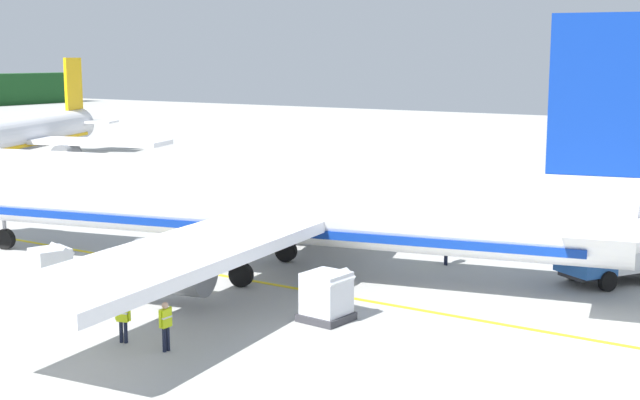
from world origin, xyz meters
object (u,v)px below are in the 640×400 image
object	(u,v)px
service_truck_baggage	(620,247)
crew_loader_right	(166,322)
crew_supervisor	(446,245)
crew_marshaller	(123,317)
service_truck_fuel	(606,220)
airliner_foreground	(246,202)
cargo_container_near	(51,267)
airliner_mid_apron	(12,137)
cargo_container_mid	(327,297)
crew_loader_left	(75,277)

from	to	relation	value
service_truck_baggage	crew_loader_right	distance (m)	21.38
crew_loader_right	crew_supervisor	xyz separation A→B (m)	(17.11, -2.65, -0.04)
crew_loader_right	crew_supervisor	distance (m)	17.31
crew_marshaller	crew_supervisor	world-z (taller)	crew_supervisor
service_truck_fuel	crew_marshaller	xyz separation A→B (m)	(-26.32, 9.83, -0.45)
airliner_foreground	cargo_container_near	size ratio (longest dim) A/B	19.32
service_truck_fuel	airliner_foreground	bearing A→B (deg)	140.89
service_truck_fuel	crew_supervisor	world-z (taller)	service_truck_fuel
crew_supervisor	crew_marshaller	bearing A→B (deg)	165.17
airliner_mid_apron	crew_supervisor	xyz separation A→B (m)	(-13.26, -50.31, -1.87)
cargo_container_near	crew_supervisor	distance (m)	18.70
crew_loader_right	airliner_foreground	bearing A→B (deg)	23.94
crew_marshaller	airliner_mid_apron	bearing A→B (deg)	56.28
service_truck_fuel	crew_loader_right	size ratio (longest dim) A/B	3.14
crew_marshaller	crew_loader_right	bearing A→B (deg)	-85.28
crew_loader_right	cargo_container_mid	bearing A→B (deg)	-24.34
service_truck_baggage	crew_loader_left	world-z (taller)	service_truck_baggage
airliner_foreground	cargo_container_mid	bearing A→B (deg)	-121.27
airliner_mid_apron	crew_marshaller	size ratio (longest dim) A/B	20.79
airliner_foreground	service_truck_fuel	world-z (taller)	airliner_foreground
cargo_container_mid	crew_loader_right	size ratio (longest dim) A/B	1.16
airliner_foreground	cargo_container_mid	distance (m)	9.07
cargo_container_near	crew_supervisor	size ratio (longest dim) A/B	1.25
crew_marshaller	crew_loader_left	distance (m)	6.51
cargo_container_near	cargo_container_mid	distance (m)	13.39
service_truck_fuel	cargo_container_mid	distance (m)	20.73
service_truck_fuel	cargo_container_near	world-z (taller)	service_truck_fuel
airliner_foreground	crew_supervisor	size ratio (longest dim) A/B	24.14
airliner_mid_apron	service_truck_baggage	bearing A→B (deg)	-101.48
airliner_mid_apron	cargo_container_mid	distance (m)	55.99
crew_loader_right	airliner_mid_apron	bearing A→B (deg)	57.50
airliner_mid_apron	crew_loader_right	xyz separation A→B (m)	(-30.37, -47.66, -1.83)
airliner_mid_apron	cargo_container_near	bearing A→B (deg)	-125.56
cargo_container_mid	crew_loader_right	distance (m)	6.68
service_truck_fuel	crew_supervisor	bearing A→B (deg)	149.85
service_truck_fuel	service_truck_baggage	bearing A→B (deg)	-160.29
service_truck_baggage	crew_supervisor	world-z (taller)	service_truck_baggage
crew_marshaller	crew_loader_right	size ratio (longest dim) A/B	0.91
service_truck_baggage	cargo_container_mid	size ratio (longest dim) A/B	2.87
airliner_mid_apron	service_truck_baggage	world-z (taller)	airliner_mid_apron
airliner_mid_apron	service_truck_fuel	size ratio (longest dim) A/B	6.02
service_truck_fuel	crew_marshaller	bearing A→B (deg)	159.52
cargo_container_mid	crew_loader_right	bearing A→B (deg)	155.66
cargo_container_near	crew_loader_right	size ratio (longest dim) A/B	1.21
airliner_foreground	service_truck_baggage	world-z (taller)	airliner_foreground
crew_loader_left	crew_loader_right	xyz separation A→B (m)	(-2.75, -7.74, 0.08)
crew_supervisor	airliner_mid_apron	bearing A→B (deg)	75.24
airliner_mid_apron	cargo_container_near	xyz separation A→B (m)	(-26.62, -37.23, -2.01)
service_truck_fuel	crew_loader_left	size ratio (longest dim) A/B	3.36
cargo_container_mid	crew_supervisor	size ratio (longest dim) A/B	1.20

